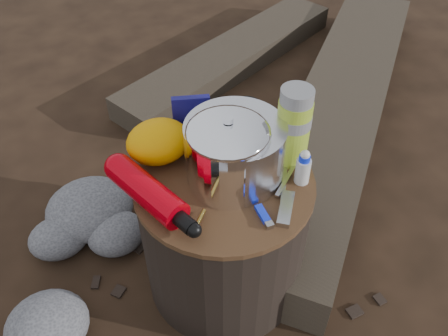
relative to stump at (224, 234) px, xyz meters
name	(u,v)px	position (x,y,z in m)	size (l,w,h in m)	color
ground	(224,276)	(0.00, 0.00, -0.22)	(60.00, 60.00, 0.00)	black
stump	(224,234)	(0.00, 0.00, 0.00)	(0.47, 0.47, 0.43)	black
rock_ring	(102,302)	(-0.38, -0.01, -0.13)	(0.42, 0.91, 0.18)	#515156
log_main	(340,108)	(0.75, 0.54, -0.13)	(0.34, 2.00, 0.17)	#332B21
log_small	(232,57)	(0.50, 1.14, -0.16)	(0.25, 1.37, 0.11)	#332B21
foil_windscreen	(235,151)	(0.04, 0.02, 0.29)	(0.25, 0.25, 0.15)	silver
camping_pot	(228,153)	(0.01, -0.01, 0.31)	(0.20, 0.20, 0.20)	white
fuel_bottle	(147,191)	(-0.20, 0.00, 0.25)	(0.07, 0.31, 0.07)	#BA000D
thermos	(293,127)	(0.20, 0.02, 0.33)	(0.09, 0.09, 0.22)	#99B72C
travel_mug	(246,123)	(0.12, 0.13, 0.28)	(0.08, 0.08, 0.12)	black
stuff_sack	(158,142)	(-0.13, 0.15, 0.27)	(0.17, 0.14, 0.12)	orange
food_pouch	(192,119)	(-0.02, 0.20, 0.28)	(0.10, 0.02, 0.13)	#100D5D
lighter	(263,214)	(0.04, -0.14, 0.22)	(0.02, 0.07, 0.01)	#122BE7
multitool	(286,209)	(0.10, -0.15, 0.22)	(0.03, 0.11, 0.02)	#A7A7AB
pot_grabber	(284,181)	(0.14, -0.06, 0.22)	(0.04, 0.14, 0.01)	#A7A7AB
squeeze_bottle	(303,168)	(0.19, -0.07, 0.26)	(0.04, 0.04, 0.09)	silver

